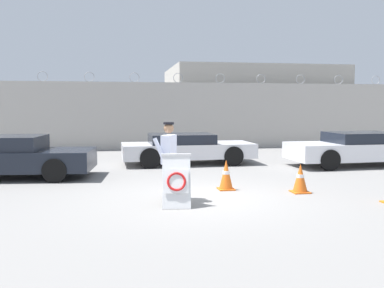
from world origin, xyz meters
The scene contains 10 objects.
ground_plane centered at (0.00, 0.00, 0.00)m, with size 90.00×90.00×0.00m, color gray.
perimeter_wall centered at (0.00, 11.15, 1.60)m, with size 36.00×0.30×3.64m.
building_block centered at (6.21, 16.33, 2.17)m, with size 9.77×7.31×4.34m.
barricade_sign centered at (-0.63, -0.65, 0.54)m, with size 0.66×0.81×1.08m.
security_guard centered at (-0.72, -0.08, 0.95)m, with size 0.57×0.58×1.71m.
traffic_cone_mid centered at (0.81, 0.85, 0.37)m, with size 0.39×0.39×0.74m.
traffic_cone_far centered at (2.46, 0.19, 0.34)m, with size 0.41×0.41×0.70m.
parked_car_front_coupe centered at (-4.89, 3.58, 0.62)m, with size 4.73×2.30×1.21m.
parked_car_rear_sedan centered at (0.58, 5.68, 0.57)m, with size 4.69×2.04×1.08m.
parked_car_far_side centered at (6.27, 4.19, 0.60)m, with size 4.60×2.00×1.16m.
Camera 1 is at (-1.78, -9.30, 2.06)m, focal length 40.00 mm.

